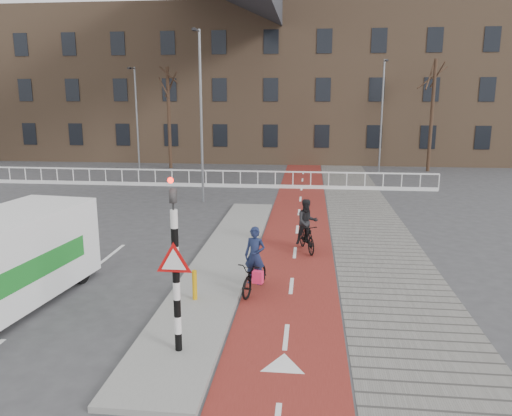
# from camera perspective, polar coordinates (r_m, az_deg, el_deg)

# --- Properties ---
(ground) EXTENTS (120.00, 120.00, 0.00)m
(ground) POSITION_cam_1_polar(r_m,az_deg,el_deg) (12.17, -3.54, -12.05)
(ground) COLOR #38383A
(ground) RESTS_ON ground
(bike_lane) EXTENTS (2.50, 60.00, 0.01)m
(bike_lane) POSITION_cam_1_polar(r_m,az_deg,el_deg) (21.51, 4.88, -1.09)
(bike_lane) COLOR maroon
(bike_lane) RESTS_ON ground
(sidewalk) EXTENTS (3.00, 60.00, 0.01)m
(sidewalk) POSITION_cam_1_polar(r_m,az_deg,el_deg) (21.63, 12.32, -1.26)
(sidewalk) COLOR slate
(sidewalk) RESTS_ON ground
(curb_island) EXTENTS (1.80, 16.00, 0.12)m
(curb_island) POSITION_cam_1_polar(r_m,az_deg,el_deg) (15.93, -3.62, -5.77)
(curb_island) COLOR gray
(curb_island) RESTS_ON ground
(traffic_signal) EXTENTS (0.80, 0.80, 3.68)m
(traffic_signal) POSITION_cam_1_polar(r_m,az_deg,el_deg) (9.73, -9.21, -6.02)
(traffic_signal) COLOR black
(traffic_signal) RESTS_ON curb_island
(bollard) EXTENTS (0.12, 0.12, 0.76)m
(bollard) POSITION_cam_1_polar(r_m,az_deg,el_deg) (12.63, -7.03, -8.72)
(bollard) COLOR #CB910B
(bollard) RESTS_ON curb_island
(cyclist_near) EXTENTS (0.98, 1.76, 1.77)m
(cyclist_near) POSITION_cam_1_polar(r_m,az_deg,el_deg) (13.22, -0.12, -7.17)
(cyclist_near) COLOR black
(cyclist_near) RESTS_ON bike_lane
(cyclist_far) EXTENTS (0.93, 1.69, 1.77)m
(cyclist_far) POSITION_cam_1_polar(r_m,az_deg,el_deg) (16.68, 5.83, -2.51)
(cyclist_far) COLOR black
(cyclist_far) RESTS_ON bike_lane
(van) EXTENTS (2.70, 5.47, 2.26)m
(van) POSITION_cam_1_polar(r_m,az_deg,el_deg) (13.67, -26.94, -5.30)
(van) COLOR silver
(van) RESTS_ON ground
(railing) EXTENTS (28.00, 0.10, 0.99)m
(railing) POSITION_cam_1_polar(r_m,az_deg,el_deg) (29.13, -7.66, 3.05)
(railing) COLOR silver
(railing) RESTS_ON ground
(townhouse_row) EXTENTS (46.00, 10.00, 15.90)m
(townhouse_row) POSITION_cam_1_polar(r_m,az_deg,el_deg) (43.27, -0.39, 16.20)
(townhouse_row) COLOR #7F6047
(townhouse_row) RESTS_ON ground
(tree_mid) EXTENTS (0.24, 0.24, 7.14)m
(tree_mid) POSITION_cam_1_polar(r_m,az_deg,el_deg) (36.74, -9.91, 10.05)
(tree_mid) COLOR #301E15
(tree_mid) RESTS_ON ground
(tree_right) EXTENTS (0.23, 0.23, 7.56)m
(tree_right) POSITION_cam_1_polar(r_m,az_deg,el_deg) (36.66, 19.44, 9.86)
(tree_right) COLOR #301E15
(tree_right) RESTS_ON ground
(streetlight_near) EXTENTS (0.12, 0.12, 8.13)m
(streetlight_near) POSITION_cam_1_polar(r_m,az_deg,el_deg) (24.31, -6.27, 10.13)
(streetlight_near) COLOR slate
(streetlight_near) RESTS_ON ground
(streetlight_left) EXTENTS (0.12, 0.12, 7.06)m
(streetlight_left) POSITION_cam_1_polar(r_m,az_deg,el_deg) (35.89, -13.44, 9.77)
(streetlight_left) COLOR slate
(streetlight_left) RESTS_ON ground
(streetlight_right) EXTENTS (0.12, 0.12, 7.46)m
(streetlight_right) POSITION_cam_1_polar(r_m,az_deg,el_deg) (34.59, 14.15, 9.98)
(streetlight_right) COLOR slate
(streetlight_right) RESTS_ON ground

